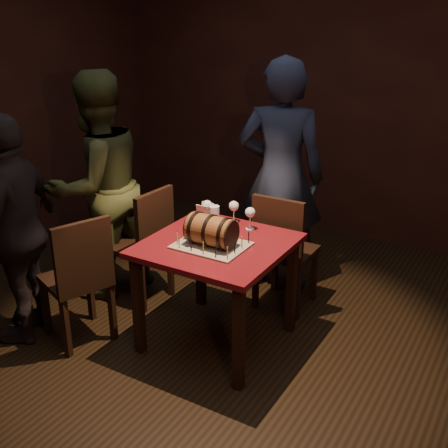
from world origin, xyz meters
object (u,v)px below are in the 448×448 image
object	(u,v)px
wine_glass_right	(250,213)
person_left_rear	(98,187)
pub_table	(217,258)
barrel_cake	(211,231)
wine_glass_mid	(234,207)
person_back	(281,177)
chair_left_rear	(146,240)
wine_glass_left	(207,206)
chair_back	(282,247)
person_left_front	(17,230)
chair_left_front	(80,275)
pint_of_ale	(214,217)

from	to	relation	value
wine_glass_right	person_left_rear	size ratio (longest dim) A/B	0.09
pub_table	person_left_rear	xyz separation A→B (m)	(-1.19, 0.18, 0.24)
barrel_cake	wine_glass_mid	world-z (taller)	barrel_cake
wine_glass_mid	person_back	world-z (taller)	person_back
chair_left_rear	person_left_rear	distance (m)	0.56
wine_glass_right	chair_left_rear	distance (m)	0.91
wine_glass_left	chair_back	size ratio (longest dim) A/B	0.17
wine_glass_mid	wine_glass_right	xyz separation A→B (m)	(0.16, -0.05, 0.00)
barrel_cake	person_left_front	world-z (taller)	person_left_front
barrel_cake	wine_glass_mid	bearing A→B (deg)	100.67
wine_glass_mid	person_left_front	bearing A→B (deg)	-139.74
barrel_cake	person_left_rear	world-z (taller)	person_left_rear
chair_left_rear	chair_left_front	world-z (taller)	same
wine_glass_right	chair_left_rear	world-z (taller)	chair_left_rear
pub_table	barrel_cake	distance (m)	0.23
chair_left_front	person_back	size ratio (longest dim) A/B	0.50
pint_of_ale	person_left_front	world-z (taller)	person_left_front
chair_left_front	person_left_rear	size ratio (longest dim) A/B	0.53
pint_of_ale	person_left_rear	xyz separation A→B (m)	(-1.03, -0.05, 0.06)
wine_glass_mid	wine_glass_right	size ratio (longest dim) A/B	1.00
pint_of_ale	wine_glass_left	bearing A→B (deg)	150.98
wine_glass_mid	person_left_rear	bearing A→B (deg)	-170.60
pint_of_ale	person_back	size ratio (longest dim) A/B	0.08
pub_table	wine_glass_right	xyz separation A→B (m)	(0.08, 0.31, 0.23)
barrel_cake	wine_glass_mid	distance (m)	0.44
wine_glass_mid	person_left_front	distance (m)	1.48
chair_left_front	person_left_rear	bearing A→B (deg)	121.57
chair_left_rear	person_left_front	bearing A→B (deg)	-119.45
pub_table	wine_glass_mid	world-z (taller)	wine_glass_mid
chair_left_front	person_back	distance (m)	1.71
barrel_cake	chair_back	xyz separation A→B (m)	(0.19, 0.70, -0.34)
barrel_cake	chair_left_rear	xyz separation A→B (m)	(-0.76, 0.28, -0.34)
pub_table	wine_glass_mid	distance (m)	0.44
wine_glass_left	person_left_rear	bearing A→B (deg)	-173.95
wine_glass_right	pub_table	bearing A→B (deg)	-103.72
chair_left_front	pub_table	bearing A→B (deg)	31.54
barrel_cake	wine_glass_left	bearing A→B (deg)	125.61
wine_glass_left	chair_left_front	size ratio (longest dim) A/B	0.17
pint_of_ale	wine_glass_right	bearing A→B (deg)	18.36
wine_glass_left	person_back	world-z (taller)	person_back
pint_of_ale	pub_table	bearing A→B (deg)	-55.03
pub_table	chair_left_front	size ratio (longest dim) A/B	0.97
pub_table	chair_left_front	world-z (taller)	chair_left_front
chair_back	chair_left_rear	distance (m)	1.04
wine_glass_left	wine_glass_mid	size ratio (longest dim) A/B	1.00
pint_of_ale	chair_left_rear	distance (m)	0.67
wine_glass_right	chair_back	size ratio (longest dim) A/B	0.17
chair_left_rear	person_back	xyz separation A→B (m)	(0.75, 0.78, 0.41)
pub_table	chair_left_front	bearing A→B (deg)	-148.46
wine_glass_mid	person_left_rear	xyz separation A→B (m)	(-1.11, -0.18, 0.02)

